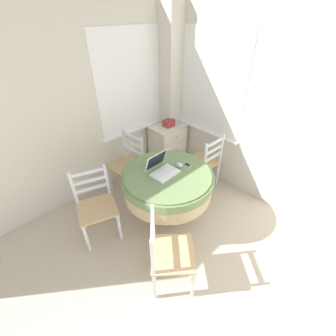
# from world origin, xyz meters

# --- Properties ---
(corner_room_shell) EXTENTS (4.44, 5.21, 2.55)m
(corner_room_shell) POSITION_xyz_m (1.30, 2.14, 1.28)
(corner_room_shell) COLOR beige
(corner_room_shell) RESTS_ON ground_plane
(round_dining_table) EXTENTS (1.12, 1.12, 0.75)m
(round_dining_table) POSITION_xyz_m (0.93, 2.12, 0.62)
(round_dining_table) COLOR #4C3D2D
(round_dining_table) RESTS_ON ground_plane
(laptop) EXTENTS (0.34, 0.32, 0.23)m
(laptop) POSITION_xyz_m (0.90, 2.18, 0.80)
(laptop) COLOR white
(laptop) RESTS_ON round_dining_table
(computer_mouse) EXTENTS (0.07, 0.10, 0.05)m
(computer_mouse) POSITION_xyz_m (1.13, 2.11, 0.78)
(computer_mouse) COLOR silver
(computer_mouse) RESTS_ON round_dining_table
(cell_phone) EXTENTS (0.06, 0.11, 0.01)m
(cell_phone) POSITION_xyz_m (1.23, 2.07, 0.76)
(cell_phone) COLOR #B2B7BC
(cell_phone) RESTS_ON round_dining_table
(dining_chair_near_back_window) EXTENTS (0.46, 0.47, 0.91)m
(dining_chair_near_back_window) POSITION_xyz_m (0.93, 3.00, 0.45)
(dining_chair_near_back_window) COLOR tan
(dining_chair_near_back_window) RESTS_ON ground_plane
(dining_chair_near_right_window) EXTENTS (0.44, 0.42, 0.91)m
(dining_chair_near_right_window) POSITION_xyz_m (1.80, 2.22, 0.45)
(dining_chair_near_right_window) COLOR tan
(dining_chair_near_right_window) RESTS_ON ground_plane
(dining_chair_camera_near) EXTENTS (0.60, 0.60, 0.91)m
(dining_chair_camera_near) POSITION_xyz_m (0.33, 1.48, 0.45)
(dining_chair_camera_near) COLOR tan
(dining_chair_camera_near) RESTS_ON ground_plane
(dining_chair_left_flank) EXTENTS (0.55, 0.54, 0.91)m
(dining_chair_left_flank) POSITION_xyz_m (0.15, 2.52, 0.45)
(dining_chair_left_flank) COLOR tan
(dining_chair_left_flank) RESTS_ON ground_plane
(corner_cabinet) EXTENTS (0.58, 0.45, 0.75)m
(corner_cabinet) POSITION_xyz_m (1.86, 3.10, 0.38)
(corner_cabinet) COLOR silver
(corner_cabinet) RESTS_ON ground_plane
(storage_box) EXTENTS (0.17, 0.13, 0.11)m
(storage_box) POSITION_xyz_m (1.86, 3.06, 0.81)
(storage_box) COLOR #9E3338
(storage_box) RESTS_ON corner_cabinet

